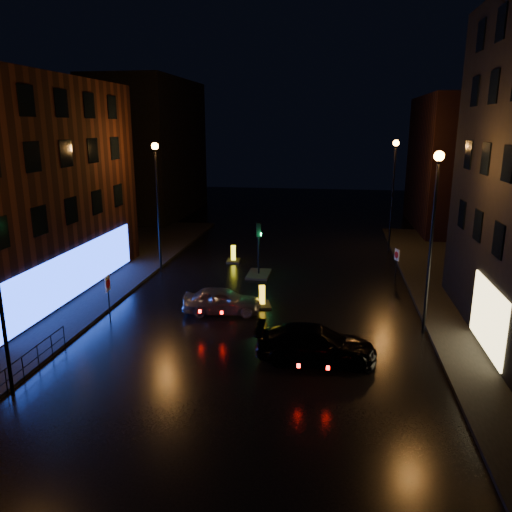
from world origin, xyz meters
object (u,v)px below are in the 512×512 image
object	(u,v)px
road_sign_left	(108,288)
road_sign_right	(397,258)
silver_hatchback	(222,300)
dark_sedan	(316,344)
bollard_far	(233,258)
traffic_signal	(259,268)
bollard_near	(262,301)

from	to	relation	value
road_sign_left	road_sign_right	world-z (taller)	road_sign_left
silver_hatchback	dark_sedan	world-z (taller)	dark_sedan
dark_sedan	bollard_far	world-z (taller)	dark_sedan
road_sign_left	dark_sedan	bearing A→B (deg)	-19.54
bollard_far	dark_sedan	bearing A→B (deg)	-70.81
silver_hatchback	traffic_signal	bearing A→B (deg)	-14.20
traffic_signal	road_sign_right	bearing A→B (deg)	-2.26
dark_sedan	road_sign_right	xyz separation A→B (m)	(4.44, 11.22, 0.88)
silver_hatchback	bollard_near	bearing A→B (deg)	-60.99
road_sign_right	traffic_signal	bearing A→B (deg)	-23.77
silver_hatchback	bollard_far	xyz separation A→B (m)	(-1.40, 9.99, -0.43)
traffic_signal	bollard_far	distance (m)	3.80
road_sign_right	silver_hatchback	bearing A→B (deg)	13.53
traffic_signal	silver_hatchback	size ratio (longest dim) A/B	0.86
silver_hatchback	dark_sedan	xyz separation A→B (m)	(4.99, -4.61, 0.04)
dark_sedan	bollard_near	bearing A→B (deg)	25.74
silver_hatchback	road_sign_left	bearing A→B (deg)	103.25
bollard_near	road_sign_right	size ratio (longest dim) A/B	0.69
traffic_signal	bollard_near	distance (m)	5.67
traffic_signal	road_sign_right	world-z (taller)	traffic_signal
dark_sedan	bollard_far	distance (m)	15.94
traffic_signal	road_sign_left	xyz separation A→B (m)	(-6.11, -8.89, 1.25)
dark_sedan	road_sign_right	bearing A→B (deg)	-23.21
bollard_far	traffic_signal	bearing A→B (deg)	-57.65
traffic_signal	bollard_near	size ratio (longest dim) A/B	2.32
silver_hatchback	road_sign_left	distance (m)	5.69
traffic_signal	bollard_far	world-z (taller)	traffic_signal
road_sign_left	road_sign_right	xyz separation A→B (m)	(14.67, 8.55, -0.15)
traffic_signal	bollard_near	world-z (taller)	traffic_signal
dark_sedan	road_sign_left	world-z (taller)	road_sign_left
dark_sedan	traffic_signal	bearing A→B (deg)	17.98
bollard_near	bollard_far	size ratio (longest dim) A/B	1.06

